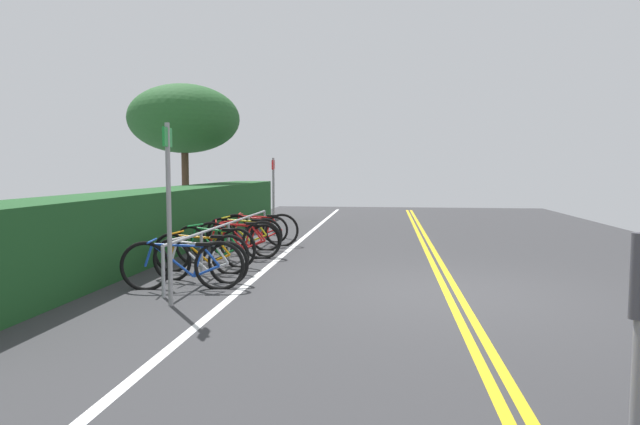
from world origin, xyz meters
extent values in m
cube|color=#353538|center=(0.00, 0.00, -0.03)|extent=(34.83, 11.87, 0.05)
cube|color=gold|center=(0.00, -0.08, 0.00)|extent=(31.34, 0.10, 0.00)
cube|color=gold|center=(0.00, 0.08, 0.00)|extent=(31.34, 0.10, 0.00)
cube|color=white|center=(0.00, 3.03, 0.00)|extent=(31.34, 0.12, 0.00)
cylinder|color=#9EA0A5|center=(-0.73, 3.95, 0.35)|extent=(0.05, 0.05, 0.71)
cylinder|color=#9EA0A5|center=(0.82, 3.95, 0.35)|extent=(0.05, 0.05, 0.71)
cylinder|color=#9EA0A5|center=(2.38, 3.95, 0.35)|extent=(0.05, 0.05, 0.71)
cylinder|color=#9EA0A5|center=(3.94, 3.95, 0.35)|extent=(0.05, 0.05, 0.71)
cylinder|color=#9EA0A5|center=(5.49, 3.95, 0.35)|extent=(0.05, 0.05, 0.71)
cylinder|color=#9EA0A5|center=(2.38, 3.95, 0.71)|extent=(6.23, 0.04, 0.04)
torus|color=black|center=(-0.30, 4.41, 0.34)|extent=(0.17, 0.74, 0.74)
torus|color=black|center=(-0.13, 3.35, 0.34)|extent=(0.17, 0.74, 0.74)
cylinder|color=#1947B7|center=(-0.24, 4.01, 0.43)|extent=(0.13, 0.61, 0.51)
cylinder|color=#1947B7|center=(-0.23, 3.94, 0.65)|extent=(0.15, 0.73, 0.07)
cylinder|color=#1947B7|center=(-0.18, 3.65, 0.41)|extent=(0.06, 0.18, 0.45)
cylinder|color=#1947B7|center=(-0.16, 3.53, 0.26)|extent=(0.10, 0.39, 0.19)
cylinder|color=#1947B7|center=(-0.15, 3.46, 0.49)|extent=(0.08, 0.27, 0.31)
cylinder|color=#1947B7|center=(-0.29, 4.35, 0.50)|extent=(0.06, 0.15, 0.34)
cube|color=black|center=(-0.17, 3.58, 0.66)|extent=(0.11, 0.21, 0.05)
cylinder|color=#1947B7|center=(-0.28, 4.30, 0.71)|extent=(0.46, 0.10, 0.03)
torus|color=black|center=(0.42, 4.29, 0.31)|extent=(0.16, 0.68, 0.68)
torus|color=black|center=(0.27, 3.34, 0.31)|extent=(0.16, 0.68, 0.68)
cylinder|color=white|center=(0.36, 3.94, 0.39)|extent=(0.12, 0.56, 0.47)
cylinder|color=white|center=(0.35, 3.87, 0.60)|extent=(0.14, 0.66, 0.07)
cylinder|color=white|center=(0.31, 3.61, 0.38)|extent=(0.06, 0.16, 0.42)
cylinder|color=white|center=(0.29, 3.50, 0.24)|extent=(0.09, 0.35, 0.17)
cylinder|color=white|center=(0.28, 3.44, 0.45)|extent=(0.07, 0.24, 0.29)
cylinder|color=white|center=(0.41, 4.25, 0.46)|extent=(0.06, 0.14, 0.31)
cube|color=black|center=(0.30, 3.55, 0.61)|extent=(0.11, 0.21, 0.05)
cylinder|color=white|center=(0.41, 4.20, 0.66)|extent=(0.46, 0.10, 0.03)
torus|color=black|center=(1.12, 4.58, 0.32)|extent=(0.12, 0.70, 0.69)
torus|color=black|center=(1.02, 3.53, 0.32)|extent=(0.12, 0.70, 0.69)
cylinder|color=orange|center=(1.08, 4.19, 0.40)|extent=(0.09, 0.60, 0.47)
cylinder|color=orange|center=(1.08, 4.12, 0.61)|extent=(0.10, 0.72, 0.07)
cylinder|color=orange|center=(1.05, 3.83, 0.38)|extent=(0.05, 0.17, 0.43)
cylinder|color=orange|center=(1.04, 3.71, 0.25)|extent=(0.07, 0.38, 0.18)
cylinder|color=orange|center=(1.03, 3.65, 0.45)|extent=(0.06, 0.26, 0.29)
cylinder|color=orange|center=(1.11, 4.53, 0.47)|extent=(0.05, 0.14, 0.31)
cube|color=black|center=(1.04, 3.76, 0.62)|extent=(0.10, 0.21, 0.05)
cylinder|color=orange|center=(1.11, 4.47, 0.67)|extent=(0.46, 0.07, 0.03)
torus|color=black|center=(1.94, 4.54, 0.34)|extent=(0.27, 0.72, 0.74)
torus|color=black|center=(1.64, 3.56, 0.34)|extent=(0.27, 0.72, 0.74)
cylinder|color=#198C38|center=(1.83, 4.17, 0.43)|extent=(0.21, 0.57, 0.50)
cylinder|color=#198C38|center=(1.81, 4.11, 0.65)|extent=(0.24, 0.68, 0.07)
cylinder|color=#198C38|center=(1.73, 3.84, 0.41)|extent=(0.08, 0.17, 0.45)
cylinder|color=#198C38|center=(1.69, 3.73, 0.26)|extent=(0.14, 0.37, 0.19)
cylinder|color=#198C38|center=(1.67, 3.67, 0.49)|extent=(0.11, 0.25, 0.31)
cylinder|color=#198C38|center=(1.93, 4.49, 0.50)|extent=(0.07, 0.14, 0.33)
cube|color=black|center=(1.71, 3.77, 0.66)|extent=(0.14, 0.21, 0.05)
cylinder|color=#198C38|center=(1.91, 4.44, 0.72)|extent=(0.45, 0.16, 0.03)
torus|color=black|center=(2.31, 4.28, 0.36)|extent=(0.29, 0.75, 0.77)
torus|color=black|center=(2.60, 3.34, 0.36)|extent=(0.29, 0.75, 0.77)
cylinder|color=red|center=(2.42, 3.93, 0.45)|extent=(0.20, 0.55, 0.53)
cylinder|color=red|center=(2.44, 3.87, 0.68)|extent=(0.24, 0.65, 0.07)
cylinder|color=red|center=(2.52, 3.61, 0.43)|extent=(0.08, 0.17, 0.48)
cylinder|color=red|center=(2.55, 3.51, 0.28)|extent=(0.14, 0.35, 0.19)
cylinder|color=red|center=(2.57, 3.45, 0.51)|extent=(0.11, 0.24, 0.33)
cylinder|color=red|center=(2.32, 4.23, 0.53)|extent=(0.07, 0.14, 0.35)
cube|color=black|center=(2.54, 3.55, 0.69)|extent=(0.14, 0.21, 0.05)
cylinder|color=red|center=(2.34, 4.18, 0.75)|extent=(0.45, 0.17, 0.03)
torus|color=black|center=(3.15, 4.32, 0.32)|extent=(0.25, 0.68, 0.69)
torus|color=black|center=(2.86, 3.35, 0.32)|extent=(0.25, 0.68, 0.69)
cylinder|color=red|center=(3.04, 3.95, 0.40)|extent=(0.20, 0.57, 0.47)
cylinder|color=red|center=(3.02, 3.89, 0.60)|extent=(0.23, 0.67, 0.07)
cylinder|color=red|center=(2.94, 3.62, 0.38)|extent=(0.08, 0.17, 0.42)
cylinder|color=red|center=(2.91, 3.52, 0.25)|extent=(0.14, 0.36, 0.18)
cylinder|color=red|center=(2.89, 3.45, 0.45)|extent=(0.11, 0.25, 0.29)
cylinder|color=red|center=(3.14, 4.27, 0.47)|extent=(0.07, 0.14, 0.31)
cube|color=black|center=(2.93, 3.56, 0.62)|extent=(0.13, 0.21, 0.05)
cylinder|color=red|center=(3.12, 4.22, 0.67)|extent=(0.45, 0.16, 0.03)
torus|color=black|center=(3.76, 4.52, 0.33)|extent=(0.11, 0.73, 0.72)
torus|color=black|center=(3.68, 3.50, 0.33)|extent=(0.11, 0.73, 0.72)
cylinder|color=yellow|center=(3.73, 4.14, 0.42)|extent=(0.08, 0.58, 0.49)
cylinder|color=yellow|center=(3.72, 4.07, 0.63)|extent=(0.09, 0.70, 0.07)
cylinder|color=yellow|center=(3.70, 3.79, 0.40)|extent=(0.05, 0.17, 0.44)
cylinder|color=yellow|center=(3.69, 3.68, 0.26)|extent=(0.06, 0.37, 0.18)
cylinder|color=yellow|center=(3.69, 3.61, 0.48)|extent=(0.06, 0.25, 0.31)
cylinder|color=yellow|center=(3.75, 4.47, 0.49)|extent=(0.05, 0.14, 0.33)
cube|color=black|center=(3.69, 3.72, 0.65)|extent=(0.10, 0.21, 0.05)
cylinder|color=yellow|center=(3.75, 4.41, 0.70)|extent=(0.46, 0.06, 0.03)
torus|color=black|center=(4.18, 4.34, 0.36)|extent=(0.19, 0.77, 0.77)
torus|color=black|center=(4.37, 3.30, 0.36)|extent=(0.19, 0.77, 0.77)
cylinder|color=red|center=(4.25, 3.95, 0.45)|extent=(0.14, 0.60, 0.53)
cylinder|color=red|center=(4.26, 3.88, 0.68)|extent=(0.16, 0.72, 0.07)
cylinder|color=red|center=(4.31, 3.59, 0.43)|extent=(0.07, 0.18, 0.47)
cylinder|color=red|center=(4.33, 3.48, 0.28)|extent=(0.10, 0.38, 0.19)
cylinder|color=red|center=(4.35, 3.41, 0.51)|extent=(0.08, 0.26, 0.32)
cylinder|color=red|center=(4.19, 4.28, 0.53)|extent=(0.06, 0.14, 0.35)
cube|color=black|center=(4.32, 3.52, 0.69)|extent=(0.11, 0.21, 0.05)
cylinder|color=red|center=(4.20, 4.23, 0.74)|extent=(0.46, 0.11, 0.03)
torus|color=black|center=(5.13, 4.60, 0.30)|extent=(0.16, 0.66, 0.66)
torus|color=black|center=(4.96, 3.57, 0.30)|extent=(0.16, 0.66, 0.66)
cylinder|color=red|center=(5.07, 4.22, 0.38)|extent=(0.13, 0.59, 0.45)
cylinder|color=red|center=(5.06, 4.15, 0.57)|extent=(0.15, 0.71, 0.07)
cylinder|color=red|center=(5.01, 3.87, 0.36)|extent=(0.06, 0.17, 0.40)
cylinder|color=red|center=(4.99, 3.75, 0.23)|extent=(0.10, 0.38, 0.17)
cylinder|color=red|center=(4.98, 3.69, 0.43)|extent=(0.08, 0.26, 0.28)
cylinder|color=red|center=(5.12, 4.55, 0.44)|extent=(0.06, 0.14, 0.30)
cube|color=black|center=(5.00, 3.80, 0.59)|extent=(0.11, 0.21, 0.05)
cylinder|color=red|center=(5.11, 4.50, 0.64)|extent=(0.46, 0.10, 0.03)
cylinder|color=#3F3F47|center=(-4.15, -0.64, 1.08)|extent=(0.09, 0.09, 0.55)
cylinder|color=gray|center=(-1.16, 3.67, 1.16)|extent=(0.06, 0.06, 2.33)
cube|color=#198C33|center=(-1.16, 3.67, 2.15)|extent=(0.36, 0.08, 0.24)
cylinder|color=gray|center=(6.31, 3.89, 1.02)|extent=(0.06, 0.06, 2.04)
cube|color=red|center=(6.31, 3.89, 1.86)|extent=(0.36, 0.05, 0.24)
cube|color=#1C4C21|center=(3.88, 5.73, 0.66)|extent=(15.23, 1.30, 1.31)
cylinder|color=#473323|center=(8.81, 7.24, 1.18)|extent=(0.22, 0.22, 2.35)
ellipsoid|color=#235626|center=(8.81, 7.24, 3.31)|extent=(3.44, 3.44, 2.13)
camera|label=1|loc=(-7.78, 0.93, 1.75)|focal=30.74mm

